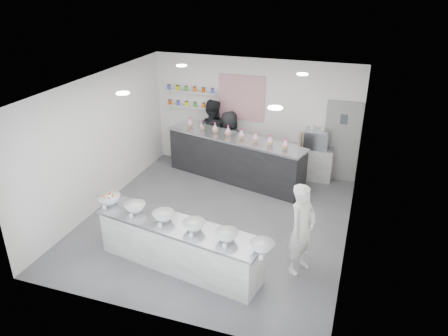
# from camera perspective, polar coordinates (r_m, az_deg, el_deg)

# --- Properties ---
(floor) EXTENTS (6.00, 6.00, 0.00)m
(floor) POSITION_cam_1_polar(r_m,az_deg,el_deg) (9.61, -1.05, -6.92)
(floor) COLOR #515156
(floor) RESTS_ON ground
(ceiling) EXTENTS (6.00, 6.00, 0.00)m
(ceiling) POSITION_cam_1_polar(r_m,az_deg,el_deg) (8.44, -1.21, 10.73)
(ceiling) COLOR white
(ceiling) RESTS_ON floor
(back_wall) EXTENTS (5.50, 0.00, 5.50)m
(back_wall) POSITION_cam_1_polar(r_m,az_deg,el_deg) (11.60, 3.95, 6.87)
(back_wall) COLOR white
(back_wall) RESTS_ON floor
(left_wall) EXTENTS (0.00, 6.00, 6.00)m
(left_wall) POSITION_cam_1_polar(r_m,az_deg,el_deg) (10.12, -15.95, 3.26)
(left_wall) COLOR white
(left_wall) RESTS_ON floor
(right_wall) EXTENTS (0.00, 6.00, 6.00)m
(right_wall) POSITION_cam_1_polar(r_m,az_deg,el_deg) (8.46, 16.67, -1.10)
(right_wall) COLOR white
(right_wall) RESTS_ON floor
(back_door) EXTENTS (0.88, 0.04, 2.10)m
(back_door) POSITION_cam_1_polar(r_m,az_deg,el_deg) (11.39, 15.09, 3.31)
(back_door) COLOR gray
(back_door) RESTS_ON floor
(pattern_panel) EXTENTS (1.25, 0.03, 1.20)m
(pattern_panel) POSITION_cam_1_polar(r_m,az_deg,el_deg) (11.54, 2.28, 9.15)
(pattern_panel) COLOR #B53753
(pattern_panel) RESTS_ON back_wall
(jar_shelf_lower) EXTENTS (1.45, 0.22, 0.04)m
(jar_shelf_lower) POSITION_cam_1_polar(r_m,az_deg,el_deg) (12.03, -4.31, 8.00)
(jar_shelf_lower) COLOR silver
(jar_shelf_lower) RESTS_ON back_wall
(jar_shelf_upper) EXTENTS (1.45, 0.22, 0.04)m
(jar_shelf_upper) POSITION_cam_1_polar(r_m,az_deg,el_deg) (11.92, -4.37, 9.94)
(jar_shelf_upper) COLOR silver
(jar_shelf_upper) RESTS_ON back_wall
(preserve_jars) EXTENTS (1.45, 0.10, 0.56)m
(preserve_jars) POSITION_cam_1_polar(r_m,az_deg,el_deg) (11.94, -4.39, 9.27)
(preserve_jars) COLOR #C34103
(preserve_jars) RESTS_ON jar_shelf_lower
(downlight_0) EXTENTS (0.24, 0.24, 0.02)m
(downlight_0) POSITION_cam_1_polar(r_m,az_deg,el_deg) (8.17, -13.08, 9.50)
(downlight_0) COLOR white
(downlight_0) RESTS_ON ceiling
(downlight_1) EXTENTS (0.24, 0.24, 0.02)m
(downlight_1) POSITION_cam_1_polar(r_m,az_deg,el_deg) (7.14, 6.71, 7.82)
(downlight_1) COLOR white
(downlight_1) RESTS_ON ceiling
(downlight_2) EXTENTS (0.24, 0.24, 0.02)m
(downlight_2) POSITION_cam_1_polar(r_m,az_deg,el_deg) (10.41, -5.57, 13.17)
(downlight_2) COLOR white
(downlight_2) RESTS_ON ceiling
(downlight_3) EXTENTS (0.24, 0.24, 0.02)m
(downlight_3) POSITION_cam_1_polar(r_m,az_deg,el_deg) (9.62, 10.20, 11.97)
(downlight_3) COLOR white
(downlight_3) RESTS_ON ceiling
(prep_counter) EXTENTS (3.30, 1.29, 0.88)m
(prep_counter) POSITION_cam_1_polar(r_m,az_deg,el_deg) (8.09, -5.84, -10.05)
(prep_counter) COLOR #9C9B97
(prep_counter) RESTS_ON floor
(back_bar) EXTENTS (3.83, 1.65, 1.17)m
(back_bar) POSITION_cam_1_polar(r_m,az_deg,el_deg) (11.16, 1.38, 1.18)
(back_bar) COLOR black
(back_bar) RESTS_ON floor
(sneeze_guard) EXTENTS (3.60, 0.98, 0.32)m
(sneeze_guard) POSITION_cam_1_polar(r_m,az_deg,el_deg) (10.63, 0.46, 4.27)
(sneeze_guard) COLOR white
(sneeze_guard) RESTS_ON back_bar
(espresso_ledge) EXTENTS (1.21, 0.38, 0.90)m
(espresso_ledge) POSITION_cam_1_polar(r_m,az_deg,el_deg) (11.50, 10.98, 0.69)
(espresso_ledge) COLOR #9C9B97
(espresso_ledge) RESTS_ON floor
(espresso_machine) EXTENTS (0.59, 0.41, 0.45)m
(espresso_machine) POSITION_cam_1_polar(r_m,az_deg,el_deg) (11.23, 11.99, 3.74)
(espresso_machine) COLOR #93969E
(espresso_machine) RESTS_ON espresso_ledge
(cup_stacks) EXTENTS (0.24, 0.24, 0.35)m
(cup_stacks) POSITION_cam_1_polar(r_m,az_deg,el_deg) (11.29, 10.22, 3.71)
(cup_stacks) COLOR tan
(cup_stacks) RESTS_ON espresso_ledge
(prep_bowls) EXTENTS (3.69, 1.15, 0.16)m
(prep_bowls) POSITION_cam_1_polar(r_m,az_deg,el_deg) (7.80, -6.00, -6.90)
(prep_bowls) COLOR white
(prep_bowls) RESTS_ON prep_counter
(label_cards) EXTENTS (3.31, 0.04, 0.07)m
(label_cards) POSITION_cam_1_polar(r_m,az_deg,el_deg) (7.40, -6.98, -9.29)
(label_cards) COLOR white
(label_cards) RESTS_ON prep_counter
(cookie_bags) EXTENTS (2.90, 0.93, 0.28)m
(cookie_bags) POSITION_cam_1_polar(r_m,az_deg,el_deg) (10.90, 1.42, 4.68)
(cookie_bags) COLOR #FF9CC6
(cookie_bags) RESTS_ON back_bar
(woman_prep) EXTENTS (0.64, 0.74, 1.72)m
(woman_prep) POSITION_cam_1_polar(r_m,az_deg,el_deg) (7.84, 10.11, -7.87)
(woman_prep) COLOR white
(woman_prep) RESTS_ON floor
(staff_left) EXTENTS (0.95, 0.75, 1.94)m
(staff_left) POSITION_cam_1_polar(r_m,az_deg,el_deg) (11.71, -1.58, 4.36)
(staff_left) COLOR black
(staff_left) RESTS_ON floor
(staff_right) EXTENTS (0.90, 0.67, 1.67)m
(staff_right) POSITION_cam_1_polar(r_m,az_deg,el_deg) (11.61, 0.68, 3.45)
(staff_right) COLOR black
(staff_right) RESTS_ON floor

